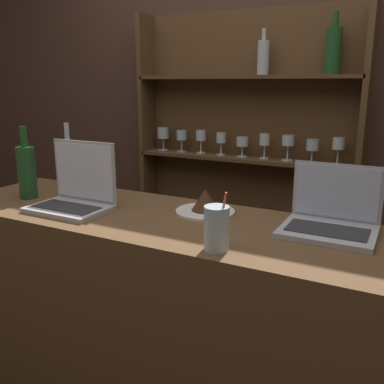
% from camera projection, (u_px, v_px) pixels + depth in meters
% --- Properties ---
extents(bar_counter, '(1.77, 0.54, 0.97)m').
position_uv_depth(bar_counter, '(163.00, 335.00, 1.67)').
color(bar_counter, brown).
rests_on(bar_counter, ground_plane).
extents(back_wall, '(7.00, 0.06, 2.70)m').
position_uv_depth(back_wall, '(267.00, 98.00, 2.46)').
color(back_wall, '#4C3328').
rests_on(back_wall, ground_plane).
extents(back_shelf, '(1.32, 0.18, 1.83)m').
position_uv_depth(back_shelf, '(246.00, 166.00, 2.53)').
color(back_shelf, brown).
rests_on(back_shelf, ground_plane).
extents(laptop_near, '(0.30, 0.20, 0.25)m').
position_uv_depth(laptop_near, '(75.00, 193.00, 1.63)').
color(laptop_near, '#ADADB2').
rests_on(laptop_near, bar_counter).
extents(laptop_far, '(0.29, 0.24, 0.21)m').
position_uv_depth(laptop_far, '(331.00, 218.00, 1.39)').
color(laptop_far, '#ADADB2').
rests_on(laptop_far, bar_counter).
extents(cake_plate, '(0.22, 0.22, 0.09)m').
position_uv_depth(cake_plate, '(205.00, 204.00, 1.58)').
color(cake_plate, silver).
rests_on(cake_plate, bar_counter).
extents(water_glass, '(0.07, 0.07, 0.18)m').
position_uv_depth(water_glass, '(217.00, 228.00, 1.23)').
color(water_glass, silver).
rests_on(water_glass, bar_counter).
extents(wine_bottle_clear, '(0.07, 0.07, 0.30)m').
position_uv_depth(wine_bottle_clear, '(69.00, 163.00, 1.96)').
color(wine_bottle_clear, '#B2C1C6').
rests_on(wine_bottle_clear, bar_counter).
extents(wine_bottle_green, '(0.07, 0.07, 0.30)m').
position_uv_depth(wine_bottle_green, '(27.00, 171.00, 1.77)').
color(wine_bottle_green, '#1E4C23').
rests_on(wine_bottle_green, bar_counter).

